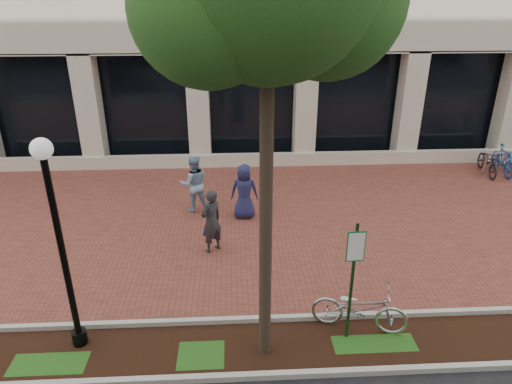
{
  "coord_description": "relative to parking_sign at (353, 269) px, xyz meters",
  "views": [
    {
      "loc": [
        -0.77,
        -11.98,
        6.31
      ],
      "look_at": [
        -0.16,
        -0.8,
        1.28
      ],
      "focal_mm": 32.0,
      "sensor_mm": 36.0,
      "label": 1
    }
  ],
  "objects": [
    {
      "name": "ground",
      "position": [
        -1.39,
        5.05,
        -1.61
      ],
      "size": [
        120.0,
        120.0,
        0.0
      ],
      "primitive_type": "plane",
      "color": "black",
      "rests_on": "ground"
    },
    {
      "name": "brick_plaza",
      "position": [
        -1.39,
        5.05,
        -1.6
      ],
      "size": [
        40.0,
        9.0,
        0.01
      ],
      "primitive_type": "cube",
      "color": "brown",
      "rests_on": "ground"
    },
    {
      "name": "planting_strip",
      "position": [
        -1.39,
        -0.2,
        -1.6
      ],
      "size": [
        40.0,
        1.5,
        0.01
      ],
      "primitive_type": "cube",
      "color": "black",
      "rests_on": "ground"
    },
    {
      "name": "curb_plaza_side",
      "position": [
        -1.39,
        0.55,
        -1.55
      ],
      "size": [
        40.0,
        0.12,
        0.12
      ],
      "primitive_type": "cube",
      "color": "#B2B1A8",
      "rests_on": "ground"
    },
    {
      "name": "curb_street_side",
      "position": [
        -1.39,
        -0.95,
        -1.55
      ],
      "size": [
        40.0,
        0.12,
        0.12
      ],
      "primitive_type": "cube",
      "color": "#B2B1A8",
      "rests_on": "ground"
    },
    {
      "name": "parking_sign",
      "position": [
        0.0,
        0.0,
        0.0
      ],
      "size": [
        0.34,
        0.07,
        2.54
      ],
      "rotation": [
        0.0,
        0.0,
        0.03
      ],
      "color": "#163D1A",
      "rests_on": "ground"
    },
    {
      "name": "lamppost",
      "position": [
        -5.19,
        0.11,
        0.74
      ],
      "size": [
        0.36,
        0.36,
        4.15
      ],
      "color": "black",
      "rests_on": "ground"
    },
    {
      "name": "locked_bicycle",
      "position": [
        0.29,
        0.25,
        -1.11
      ],
      "size": [
        2.02,
        1.18,
        1.0
      ],
      "primitive_type": "imported",
      "rotation": [
        0.0,
        0.0,
        1.28
      ],
      "color": "#B4B4B8",
      "rests_on": "ground"
    },
    {
      "name": "pedestrian_left",
      "position": [
        -2.74,
        3.42,
        -0.75
      ],
      "size": [
        0.74,
        0.73,
        1.72
      ],
      "primitive_type": "imported",
      "rotation": [
        0.0,
        0.0,
        3.87
      ],
      "color": "#28292D",
      "rests_on": "ground"
    },
    {
      "name": "pedestrian_mid",
      "position": [
        -3.35,
        5.82,
        -0.72
      ],
      "size": [
        0.98,
        0.83,
        1.79
      ],
      "primitive_type": "imported",
      "rotation": [
        0.0,
        0.0,
        3.33
      ],
      "color": "#81A4C1",
      "rests_on": "ground"
    },
    {
      "name": "pedestrian_right",
      "position": [
        -1.84,
        5.28,
        -0.77
      ],
      "size": [
        0.86,
        0.6,
        1.67
      ],
      "primitive_type": "imported",
      "rotation": [
        0.0,
        0.0,
        3.05
      ],
      "color": "#1F224F",
      "rests_on": "ground"
    },
    {
      "name": "bollard",
      "position": [
        7.04,
        8.18,
        -1.17
      ],
      "size": [
        0.12,
        0.12,
        0.86
      ],
      "color": "#ADAEB2",
      "rests_on": "ground"
    }
  ]
}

